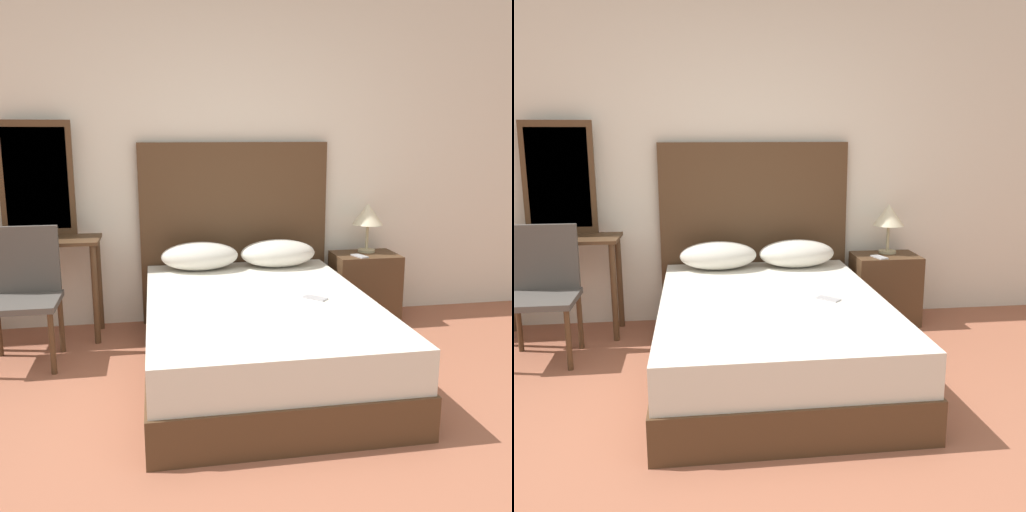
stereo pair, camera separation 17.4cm
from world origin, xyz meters
TOP-DOWN VIEW (x-y plane):
  - ground_plane at (0.00, 0.00)m, footprint 16.00×16.00m
  - wall_back at (0.00, 2.50)m, footprint 10.00×0.06m
  - bed at (0.11, 1.34)m, footprint 1.43×2.10m
  - headboard at (0.11, 2.42)m, footprint 1.50×0.05m
  - pillow_left at (-0.20, 2.18)m, footprint 0.59×0.34m
  - pillow_right at (0.41, 2.18)m, footprint 0.59×0.34m
  - phone_on_bed at (0.45, 1.26)m, footprint 0.16×0.16m
  - nightstand at (1.14, 2.18)m, footprint 0.51×0.37m
  - table_lamp at (1.17, 2.26)m, footprint 0.24×0.24m
  - phone_on_nightstand at (1.05, 2.09)m, footprint 0.11×0.16m
  - vanity_desk at (-1.37, 2.19)m, footprint 0.89×0.40m
  - vanity_mirror at (-1.37, 2.36)m, footprint 0.53×0.03m
  - chair at (-1.40, 1.79)m, footprint 0.47×0.44m

SIDE VIEW (x-z plane):
  - ground_plane at x=0.00m, z-range 0.00..0.00m
  - bed at x=0.11m, z-range 0.00..0.48m
  - nightstand at x=1.14m, z-range 0.00..0.56m
  - phone_on_bed at x=0.45m, z-range 0.48..0.49m
  - chair at x=-1.40m, z-range 0.06..0.96m
  - phone_on_nightstand at x=1.05m, z-range 0.56..0.57m
  - pillow_left at x=-0.20m, z-range 0.48..0.70m
  - pillow_right at x=0.41m, z-range 0.48..0.70m
  - vanity_desk at x=-1.37m, z-range 0.22..0.98m
  - headboard at x=0.11m, z-range 0.00..1.44m
  - table_lamp at x=1.17m, z-range 0.66..1.06m
  - vanity_mirror at x=-1.37m, z-range 0.76..1.60m
  - wall_back at x=0.00m, z-range 0.00..2.70m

